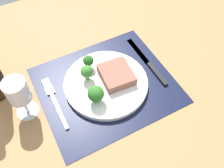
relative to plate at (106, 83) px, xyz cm
name	(u,v)px	position (x,y,z in cm)	size (l,w,h in cm)	color
ground_plane	(106,88)	(0.00, 0.00, -2.60)	(140.00, 110.00, 3.00)	#996D42
placemat	(106,85)	(0.00, 0.00, -0.95)	(40.27, 35.11, 0.30)	black
plate	(106,83)	(0.00, 0.00, 0.00)	(25.48, 25.48, 1.60)	white
steak	(116,74)	(3.54, 0.23, 2.22)	(9.11, 10.06, 2.84)	#8C5647
broccoli_back_left	(87,72)	(-4.52, 3.74, 4.04)	(3.77, 3.77, 5.30)	#6B994C
broccoli_near_steak	(96,94)	(-5.54, -4.76, 4.24)	(4.75, 4.75, 5.93)	#6B994C
broccoli_front_edge	(88,61)	(-2.21, 7.64, 3.76)	(3.37, 3.37, 4.79)	#6B994C
fork	(55,101)	(-16.14, 1.42, -0.55)	(2.40, 19.20, 0.50)	silver
knife	(150,64)	(16.20, 0.53, -0.50)	(1.80, 23.00, 0.80)	black
wine_glass	(18,93)	(-24.03, 2.28, 8.22)	(6.41, 6.41, 13.67)	silver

